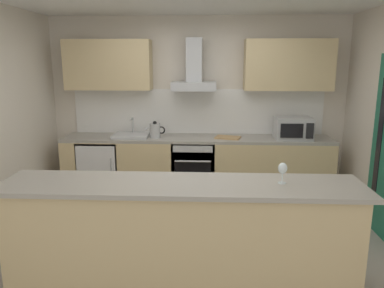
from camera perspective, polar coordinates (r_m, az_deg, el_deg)
ground at (r=4.16m, az=-0.04°, el=-15.72°), size 5.33×4.74×0.02m
wall_back at (r=5.63m, az=0.90°, el=5.81°), size 5.33×0.12×2.60m
backsplash_tile at (r=5.57m, az=0.87°, el=5.01°), size 3.68×0.02×0.66m
counter_back at (r=5.43m, az=0.74°, el=-3.61°), size 3.81×0.60×0.90m
counter_island at (r=3.32m, az=-1.65°, el=-13.80°), size 3.07×0.64×0.96m
upper_cabinets at (r=5.37m, az=0.84°, el=12.00°), size 3.76×0.32×0.70m
oven at (r=5.40m, az=0.24°, el=-3.58°), size 0.60×0.62×0.80m
refrigerator at (r=5.63m, az=-13.61°, el=-3.65°), size 0.58×0.60×0.85m
microwave at (r=5.37m, az=15.24°, el=2.33°), size 0.50×0.38×0.30m
sink at (r=5.42m, az=-9.27°, el=1.39°), size 0.50×0.40×0.26m
kettle at (r=5.30m, az=-5.67°, el=2.09°), size 0.29×0.15×0.24m
range_hood at (r=5.32m, az=0.32°, el=10.68°), size 0.62×0.45×0.72m
wine_glass at (r=3.19m, az=13.71°, el=-3.76°), size 0.08×0.08×0.18m
chopping_board at (r=5.27m, az=5.51°, el=1.01°), size 0.39×0.31×0.02m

